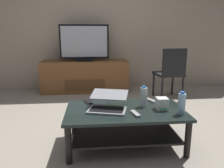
# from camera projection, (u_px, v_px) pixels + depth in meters

# --- Properties ---
(ground_plane) EXTENTS (7.68, 7.68, 0.00)m
(ground_plane) POSITION_uv_depth(u_px,v_px,m) (109.00, 131.00, 2.61)
(ground_plane) COLOR #9E9384
(back_wall) EXTENTS (6.40, 0.12, 2.80)m
(back_wall) POSITION_uv_depth(u_px,v_px,m) (100.00, 20.00, 4.44)
(back_wall) COLOR #B2A38C
(back_wall) RESTS_ON ground
(coffee_table) EXTENTS (1.20, 0.69, 0.39)m
(coffee_table) POSITION_uv_depth(u_px,v_px,m) (125.00, 120.00, 2.25)
(coffee_table) COLOR black
(coffee_table) RESTS_ON ground
(media_cabinet) EXTENTS (1.69, 0.52, 0.61)m
(media_cabinet) POSITION_uv_depth(u_px,v_px,m) (85.00, 76.00, 4.35)
(media_cabinet) COLOR brown
(media_cabinet) RESTS_ON ground
(television) EXTENTS (0.94, 0.20, 0.69)m
(television) POSITION_uv_depth(u_px,v_px,m) (84.00, 44.00, 4.18)
(television) COLOR black
(television) RESTS_ON media_cabinet
(dining_chair) EXTENTS (0.48, 0.48, 0.90)m
(dining_chair) POSITION_uv_depth(u_px,v_px,m) (171.00, 71.00, 3.75)
(dining_chair) COLOR black
(dining_chair) RESTS_ON ground
(laptop) EXTENTS (0.46, 0.46, 0.16)m
(laptop) POSITION_uv_depth(u_px,v_px,m) (108.00, 104.00, 2.21)
(laptop) COLOR gray
(laptop) RESTS_ON coffee_table
(router_box) EXTENTS (0.11, 0.12, 0.12)m
(router_box) POSITION_uv_depth(u_px,v_px,m) (162.00, 104.00, 2.21)
(router_box) COLOR white
(router_box) RESTS_ON coffee_table
(water_bottle_near) EXTENTS (0.07, 0.07, 0.22)m
(water_bottle_near) POSITION_uv_depth(u_px,v_px,m) (182.00, 103.00, 2.08)
(water_bottle_near) COLOR #99C6E5
(water_bottle_near) RESTS_ON coffee_table
(water_bottle_far) EXTENTS (0.07, 0.07, 0.22)m
(water_bottle_far) POSITION_uv_depth(u_px,v_px,m) (144.00, 97.00, 2.29)
(water_bottle_far) COLOR silver
(water_bottle_far) RESTS_ON coffee_table
(cell_phone) EXTENTS (0.11, 0.15, 0.01)m
(cell_phone) POSITION_uv_depth(u_px,v_px,m) (88.00, 102.00, 2.44)
(cell_phone) COLOR black
(cell_phone) RESTS_ON coffee_table
(tv_remote) EXTENTS (0.11, 0.16, 0.02)m
(tv_remote) POSITION_uv_depth(u_px,v_px,m) (151.00, 100.00, 2.48)
(tv_remote) COLOR #99999E
(tv_remote) RESTS_ON coffee_table
(soundbar_remote) EXTENTS (0.08, 0.17, 0.02)m
(soundbar_remote) POSITION_uv_depth(u_px,v_px,m) (135.00, 114.00, 2.08)
(soundbar_remote) COLOR #99999E
(soundbar_remote) RESTS_ON coffee_table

